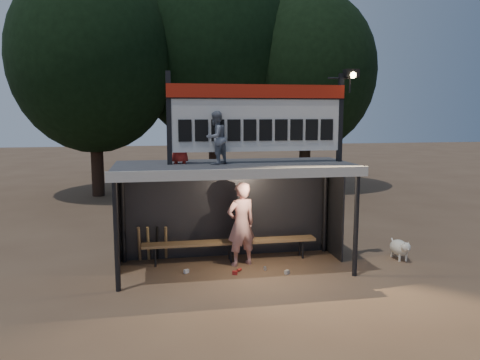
% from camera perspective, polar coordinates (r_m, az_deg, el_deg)
% --- Properties ---
extents(ground, '(80.00, 80.00, 0.00)m').
position_cam_1_polar(ground, '(10.42, -0.70, -10.73)').
color(ground, brown).
rests_on(ground, ground).
extents(player, '(0.79, 0.64, 1.87)m').
position_cam_1_polar(player, '(10.41, 0.14, -5.39)').
color(player, silver).
rests_on(player, ground).
extents(child_a, '(0.67, 0.67, 1.10)m').
position_cam_1_polar(child_a, '(9.70, -2.96, 5.15)').
color(child_a, slate).
rests_on(child_a, dugout_shelter).
extents(child_b, '(0.48, 0.33, 0.93)m').
position_cam_1_polar(child_b, '(9.94, -7.38, 4.69)').
color(child_b, '#AE221A').
rests_on(child_b, dugout_shelter).
extents(dugout_shelter, '(5.10, 2.08, 2.32)m').
position_cam_1_polar(dugout_shelter, '(10.22, -0.95, -0.45)').
color(dugout_shelter, '#39393C').
rests_on(dugout_shelter, ground).
extents(scoreboard_assembly, '(4.10, 0.27, 1.99)m').
position_cam_1_polar(scoreboard_assembly, '(9.96, 2.47, 7.86)').
color(scoreboard_assembly, black).
rests_on(scoreboard_assembly, dugout_shelter).
extents(bench, '(4.00, 0.35, 0.48)m').
position_cam_1_polar(bench, '(10.81, -1.19, -7.63)').
color(bench, olive).
rests_on(bench, ground).
extents(tree_left, '(6.46, 6.46, 9.27)m').
position_cam_1_polar(tree_left, '(19.99, -17.51, 13.93)').
color(tree_left, black).
rests_on(tree_left, ground).
extents(tree_mid, '(7.22, 7.22, 10.36)m').
position_cam_1_polar(tree_mid, '(21.57, -3.26, 15.57)').
color(tree_mid, '#301E15').
rests_on(tree_mid, ground).
extents(tree_right, '(6.08, 6.08, 8.72)m').
position_cam_1_polar(tree_right, '(21.36, 8.10, 12.94)').
color(tree_right, '#2F2015').
rests_on(tree_right, ground).
extents(dog, '(0.36, 0.81, 0.49)m').
position_cam_1_polar(dog, '(11.57, 18.93, -7.82)').
color(dog, silver).
rests_on(dog, ground).
extents(bats, '(0.67, 0.35, 0.84)m').
position_cam_1_polar(bats, '(10.95, -10.60, -7.58)').
color(bats, olive).
rests_on(bats, ground).
extents(litter, '(2.21, 0.54, 0.08)m').
position_cam_1_polar(litter, '(10.16, 0.27, -11.02)').
color(litter, '#A91E1C').
rests_on(litter, ground).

